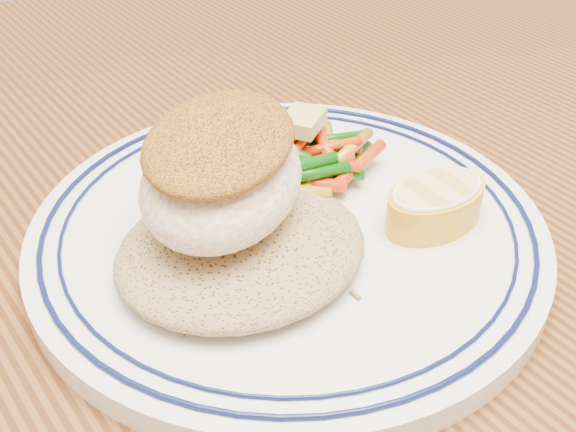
# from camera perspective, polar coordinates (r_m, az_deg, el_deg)

# --- Properties ---
(dining_table) EXTENTS (1.50, 0.90, 0.75)m
(dining_table) POSITION_cam_1_polar(r_m,az_deg,el_deg) (0.52, -1.53, -7.37)
(dining_table) COLOR #49240E
(dining_table) RESTS_ON ground
(plate) EXTENTS (0.29, 0.29, 0.02)m
(plate) POSITION_cam_1_polar(r_m,az_deg,el_deg) (0.41, 0.00, -1.17)
(plate) COLOR white
(plate) RESTS_ON dining_table
(rice_pilaf) EXTENTS (0.14, 0.12, 0.03)m
(rice_pilaf) POSITION_cam_1_polar(r_m,az_deg,el_deg) (0.38, -3.71, -2.22)
(rice_pilaf) COLOR #97794B
(rice_pilaf) RESTS_ON plate
(fish_fillet) EXTENTS (0.14, 0.14, 0.06)m
(fish_fillet) POSITION_cam_1_polar(r_m,az_deg,el_deg) (0.37, -5.27, 3.71)
(fish_fillet) COLOR #FAE9CE
(fish_fillet) RESTS_ON rice_pilaf
(vegetable_pile) EXTENTS (0.10, 0.10, 0.03)m
(vegetable_pile) POSITION_cam_1_polar(r_m,az_deg,el_deg) (0.45, 1.15, 4.78)
(vegetable_pile) COLOR red
(vegetable_pile) RESTS_ON plate
(butter_pat) EXTENTS (0.04, 0.03, 0.01)m
(butter_pat) POSITION_cam_1_polar(r_m,az_deg,el_deg) (0.44, 1.18, 7.50)
(butter_pat) COLOR #D5C668
(butter_pat) RESTS_ON vegetable_pile
(lemon_wedge) EXTENTS (0.07, 0.06, 0.02)m
(lemon_wedge) POSITION_cam_1_polar(r_m,az_deg,el_deg) (0.41, 11.55, 1.03)
(lemon_wedge) COLOR yellow
(lemon_wedge) RESTS_ON plate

